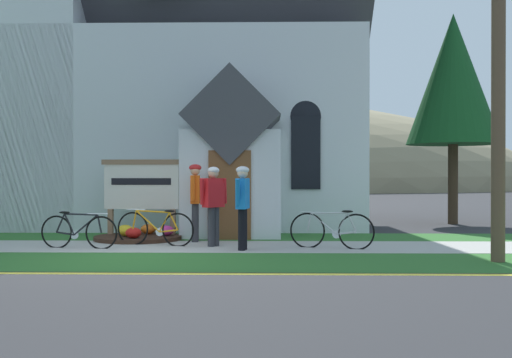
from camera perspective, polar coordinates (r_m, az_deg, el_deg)
ground at (r=15.80m, az=-8.06°, el=-5.16°), size 140.00×140.00×0.00m
sidewalk_slab at (r=13.59m, az=-11.23°, el=-6.05°), size 32.00×2.17×0.01m
grass_verge at (r=11.39m, az=-13.73°, el=-7.30°), size 32.00×2.39×0.01m
church_lawn at (r=15.60m, az=-9.58°, el=-5.22°), size 24.00×1.97×0.01m
curb_paint_stripe at (r=10.11m, az=-15.72°, el=-8.29°), size 28.00×0.16×0.01m
church_building at (r=20.83m, az=-8.28°, el=10.01°), size 11.52×10.69×13.77m
church_sign at (r=15.23m, az=-10.40°, el=-0.73°), size 1.94×0.22×1.89m
flower_bed at (r=14.88m, az=-10.67°, el=-5.13°), size 2.03×2.03×0.34m
bicycle_yellow at (r=13.01m, az=6.94°, el=-4.64°), size 1.71×0.56×0.82m
bicycle_orange at (r=13.46m, az=-15.90°, el=-4.59°), size 1.68×0.31×0.79m
bicycle_red at (r=13.65m, az=-9.17°, el=-4.44°), size 1.75×0.51×0.80m
cyclist_in_green_jersey at (r=12.59m, az=-1.23°, el=-2.01°), size 0.30×0.75×1.70m
cyclist_in_orange_jersey at (r=13.25m, az=-3.91°, el=-1.90°), size 0.53×0.60×1.70m
cyclist_in_yellow_jersey at (r=14.24m, az=-5.57°, el=-1.53°), size 0.30×0.73×1.77m
roadside_conifer at (r=20.45m, az=17.55°, el=8.64°), size 2.86×2.86×6.52m
distant_hill at (r=69.43m, az=-6.80°, el=-0.88°), size 77.73×41.75×19.80m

